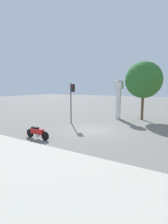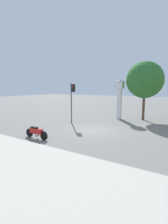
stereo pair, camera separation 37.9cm
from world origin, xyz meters
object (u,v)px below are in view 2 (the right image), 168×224
(clock_tower, at_px, (120,93))
(street_tree, at_px, (145,80))
(traffic_light, at_px, (72,96))
(motorcycle, at_px, (36,132))

(clock_tower, height_order, street_tree, street_tree)
(traffic_light, height_order, street_tree, street_tree)
(motorcycle, xyz_separation_m, street_tree, (4.71, 11.96, 4.15))
(street_tree, bearing_deg, motorcycle, -111.49)
(clock_tower, distance_m, traffic_light, 6.00)
(clock_tower, distance_m, street_tree, 3.17)
(motorcycle, bearing_deg, street_tree, 68.83)
(motorcycle, xyz_separation_m, traffic_light, (-1.10, 5.98, 2.43))
(clock_tower, bearing_deg, motorcycle, -100.75)
(traffic_light, bearing_deg, street_tree, 45.87)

